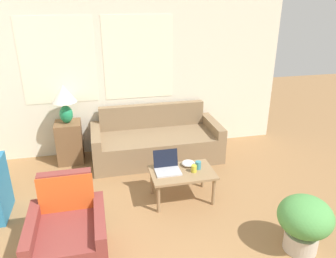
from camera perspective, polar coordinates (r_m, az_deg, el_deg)
wall_back at (r=5.33m, az=-10.92°, el=9.32°), size 5.88×0.06×2.60m
couch at (r=5.31m, az=-2.11°, el=-2.36°), size 2.02×0.87×0.81m
armchair at (r=3.50m, az=-16.85°, el=-17.76°), size 0.72×0.76×0.85m
side_table at (r=5.36m, az=-16.75°, el=-2.21°), size 0.39×0.39×0.66m
table_lamp at (r=5.12m, az=-17.62°, el=5.05°), size 0.36×0.36×0.58m
coffee_table at (r=4.20m, az=2.48°, el=-8.02°), size 0.81×0.53×0.40m
laptop at (r=4.16m, az=-0.17°, el=-6.57°), size 0.32×0.29×0.24m
cup_navy at (r=4.22m, az=5.26°, el=-6.29°), size 0.07×0.07×0.10m
cup_yellow at (r=4.15m, az=4.54°, el=-6.89°), size 0.07×0.07×0.09m
snack_bowl at (r=4.29m, az=3.53°, el=-5.98°), size 0.17×0.17×0.07m
potted_plant at (r=3.69m, az=22.67°, el=-14.50°), size 0.55×0.55×0.61m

